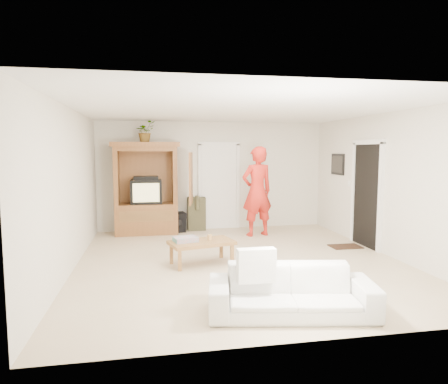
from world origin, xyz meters
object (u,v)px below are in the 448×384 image
Objects in this scene: sofa at (291,291)px; coffee_table at (202,244)px; man at (257,191)px; armoire at (147,194)px.

sofa reaches higher than coffee_table.
man is at bearing 39.06° from coffee_table.
armoire is 1.09× the size of sofa.
armoire is 1.79× the size of coffee_table.
coffee_table is (-0.77, 2.26, 0.06)m from sofa.
armoire is at bearing 94.17° from coffee_table.
man is at bearing 90.02° from sofa.
coffee_table is (0.91, -2.72, -0.56)m from armoire.
man is 1.71× the size of coffee_table.
armoire reaches higher than coffee_table.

